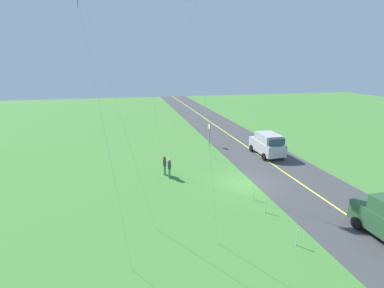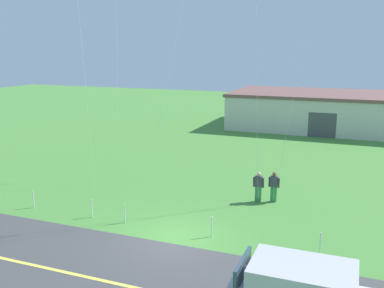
{
  "view_description": "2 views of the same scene",
  "coord_description": "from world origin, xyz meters",
  "views": [
    {
      "loc": [
        -18.96,
        8.63,
        8.86
      ],
      "look_at": [
        1.12,
        4.03,
        3.03
      ],
      "focal_mm": 26.78,
      "sensor_mm": 36.0,
      "label": 1
    },
    {
      "loc": [
        6.79,
        -15.42,
        7.8
      ],
      "look_at": [
        -0.45,
        3.14,
        3.36
      ],
      "focal_mm": 40.55,
      "sensor_mm": 36.0,
      "label": 2
    }
  ],
  "objects": [
    {
      "name": "stop_sign",
      "position": [
        10.51,
        -0.1,
        1.8
      ],
      "size": [
        0.76,
        0.08,
        2.56
      ],
      "color": "gray",
      "rests_on": "ground"
    },
    {
      "name": "asphalt_road",
      "position": [
        0.0,
        -4.0,
        0.0
      ],
      "size": [
        120.0,
        7.0,
        0.0
      ],
      "primitive_type": "cube",
      "color": "#424244",
      "rests_on": "ground"
    },
    {
      "name": "fence_post_2",
      "position": [
        -2.78,
        0.7,
        0.45
      ],
      "size": [
        0.05,
        0.05,
        0.9
      ],
      "primitive_type": "cylinder",
      "color": "silver",
      "rests_on": "ground"
    },
    {
      "name": "fence_post_1",
      "position": [
        -4.54,
        0.7,
        0.45
      ],
      "size": [
        0.05,
        0.05,
        0.9
      ],
      "primitive_type": "cylinder",
      "color": "silver",
      "rests_on": "ground"
    },
    {
      "name": "road_centre_stripe",
      "position": [
        0.0,
        -4.0,
        0.01
      ],
      "size": [
        120.0,
        0.16,
        0.0
      ],
      "primitive_type": "cube",
      "color": "#E5E04C",
      "rests_on": "asphalt_road"
    },
    {
      "name": "car_suv_foreground",
      "position": [
        5.91,
        -4.73,
        1.15
      ],
      "size": [
        4.4,
        2.12,
        2.24
      ],
      "color": "#B7B7BC",
      "rests_on": "ground"
    },
    {
      "name": "ground_plane",
      "position": [
        0.0,
        0.0,
        -0.05
      ],
      "size": [
        120.0,
        120.0,
        0.1
      ],
      "primitive_type": "cube",
      "color": "#478438"
    },
    {
      "name": "fence_post_3",
      "position": [
        1.39,
        0.7,
        0.45
      ],
      "size": [
        0.05,
        0.05,
        0.9
      ],
      "primitive_type": "cylinder",
      "color": "silver",
      "rests_on": "ground"
    },
    {
      "name": "fence_post_4",
      "position": [
        5.79,
        0.7,
        0.45
      ],
      "size": [
        0.05,
        0.05,
        0.9
      ],
      "primitive_type": "cylinder",
      "color": "silver",
      "rests_on": "ground"
    },
    {
      "name": "person_adult_companion",
      "position": [
        2.25,
        5.62,
        0.86
      ],
      "size": [
        0.58,
        0.22,
        1.6
      ],
      "rotation": [
        0.0,
        0.0,
        5.1
      ],
      "color": "#338C4C",
      "rests_on": "ground"
    },
    {
      "name": "person_adult_near",
      "position": [
        3.0,
        5.9,
        0.86
      ],
      "size": [
        0.58,
        0.22,
        1.6
      ],
      "rotation": [
        0.0,
        0.0,
        0.91
      ],
      "color": "#338C4C",
      "rests_on": "ground"
    },
    {
      "name": "fence_post_0",
      "position": [
        -7.95,
        0.7,
        0.45
      ],
      "size": [
        0.05,
        0.05,
        0.9
      ],
      "primitive_type": "cylinder",
      "color": "silver",
      "rests_on": "ground"
    }
  ]
}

